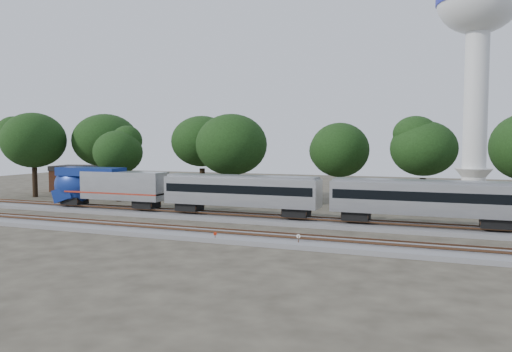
# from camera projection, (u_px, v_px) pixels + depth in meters

# --- Properties ---
(ground) EXTENTS (160.00, 160.00, 0.00)m
(ground) POSITION_uv_depth(u_px,v_px,m) (196.00, 227.00, 49.83)
(ground) COLOR #383328
(ground) RESTS_ON ground
(track_far) EXTENTS (160.00, 5.00, 0.73)m
(track_far) POSITION_uv_depth(u_px,v_px,m) (221.00, 217.00, 55.40)
(track_far) COLOR slate
(track_far) RESTS_ON ground
(track_near) EXTENTS (160.00, 5.00, 0.73)m
(track_near) POSITION_uv_depth(u_px,v_px,m) (175.00, 232.00, 46.09)
(track_near) COLOR slate
(track_near) RESTS_ON ground
(switch_stand_red) EXTENTS (0.29, 0.10, 0.91)m
(switch_stand_red) POSITION_uv_depth(u_px,v_px,m) (215.00, 236.00, 42.17)
(switch_stand_red) COLOR #512D19
(switch_stand_red) RESTS_ON ground
(switch_stand_white) EXTENTS (0.34, 0.06, 1.07)m
(switch_stand_white) POSITION_uv_depth(u_px,v_px,m) (298.00, 239.00, 40.37)
(switch_stand_white) COLOR #512D19
(switch_stand_white) RESTS_ON ground
(switch_lever) EXTENTS (0.55, 0.39, 0.30)m
(switch_lever) POSITION_uv_depth(u_px,v_px,m) (253.00, 243.00, 41.37)
(switch_lever) COLOR #512D19
(switch_lever) RESTS_ON ground
(water_tower) EXTENTS (13.82, 13.82, 38.27)m
(water_tower) POSITION_uv_depth(u_px,v_px,m) (478.00, 24.00, 83.99)
(water_tower) COLOR silver
(water_tower) RESTS_ON ground
(brick_building) EXTENTS (10.24, 8.14, 4.38)m
(brick_building) POSITION_uv_depth(u_px,v_px,m) (83.00, 178.00, 86.51)
(brick_building) COLOR brown
(brick_building) RESTS_ON ground
(tree_0) EXTENTS (8.88, 8.88, 12.52)m
(tree_0) POSITION_uv_depth(u_px,v_px,m) (34.00, 140.00, 76.21)
(tree_0) COLOR black
(tree_0) RESTS_ON ground
(tree_1) EXTENTS (8.83, 8.83, 12.45)m
(tree_1) POSITION_uv_depth(u_px,v_px,m) (106.00, 141.00, 79.56)
(tree_1) COLOR black
(tree_1) RESTS_ON ground
(tree_2) EXTENTS (7.12, 7.12, 10.04)m
(tree_2) POSITION_uv_depth(u_px,v_px,m) (118.00, 153.00, 70.81)
(tree_2) COLOR black
(tree_2) RESTS_ON ground
(tree_3) EXTENTS (8.72, 8.72, 12.29)m
(tree_3) POSITION_uv_depth(u_px,v_px,m) (202.00, 141.00, 72.36)
(tree_3) COLOR black
(tree_3) RESTS_ON ground
(tree_4) EXTENTS (8.25, 8.25, 11.63)m
(tree_4) POSITION_uv_depth(u_px,v_px,m) (231.00, 145.00, 66.47)
(tree_4) COLOR black
(tree_4) RESTS_ON ground
(tree_5) EXTENTS (7.54, 7.54, 10.63)m
(tree_5) POSITION_uv_depth(u_px,v_px,m) (340.00, 150.00, 66.54)
(tree_5) COLOR black
(tree_5) RESTS_ON ground
(tree_6) EXTENTS (7.84, 7.84, 11.05)m
(tree_6) POSITION_uv_depth(u_px,v_px,m) (424.00, 149.00, 59.47)
(tree_6) COLOR black
(tree_6) RESTS_ON ground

